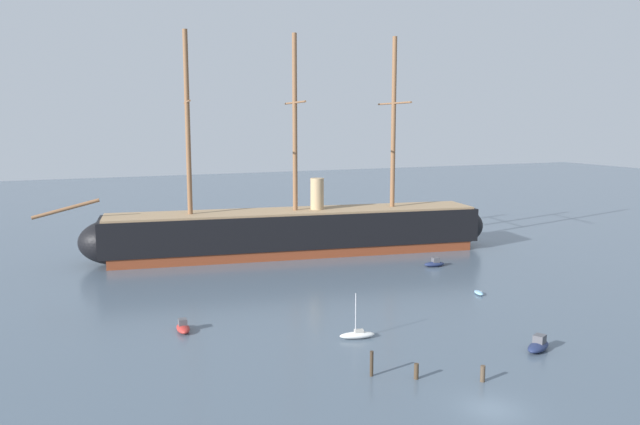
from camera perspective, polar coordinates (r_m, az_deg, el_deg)
The scene contains 10 objects.
ground_plane at distance 48.36m, azimuth 15.21°, elevation -16.75°, with size 400.00×400.00×0.00m, color #4C5B6B.
tall_ship at distance 95.89m, azimuth -2.23°, elevation -1.67°, with size 67.87×18.03×32.75m.
motorboat_foreground_right at distance 60.38m, azimuth 19.09°, elevation -11.25°, with size 3.59×2.74×1.40m.
sailboat_near_centre at distance 60.30m, azimuth 3.38°, elevation -10.94°, with size 3.50×1.68×4.38m.
motorboat_mid_left at distance 63.43m, azimuth -12.25°, elevation -10.08°, with size 1.35×2.96×1.22m.
dinghy_mid_right at distance 76.84m, azimuth 14.13°, elevation -7.03°, with size 1.19×1.97×0.44m.
motorboat_alongside_stern at distance 89.71m, azimuth 10.28°, elevation -4.55°, with size 3.07×1.55×1.24m.
mooring_piling_nearest at distance 51.93m, azimuth 4.67°, elevation -13.43°, with size 0.29×0.29×2.08m, color #382B1E.
mooring_piling_left_pair at distance 51.96m, azimuth 8.68°, elevation -13.97°, with size 0.37×0.37×1.26m, color #423323.
mooring_piling_right_pair at distance 52.47m, azimuth 14.46°, elevation -13.89°, with size 0.38×0.38×1.31m, color #4C3D2D.
Camera 1 is at (-27.71, -34.04, 20.31)m, focal length 35.49 mm.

